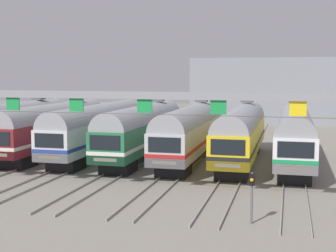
% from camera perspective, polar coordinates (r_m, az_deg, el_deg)
% --- Properties ---
extents(ground_plane, '(160.00, 160.00, 0.00)m').
position_cam_1_polar(ground_plane, '(42.87, -2.97, -3.89)').
color(ground_plane, gray).
extents(track_bed, '(27.42, 70.00, 0.15)m').
position_cam_1_polar(track_bed, '(59.13, 1.91, -1.03)').
color(track_bed, gray).
rests_on(track_bed, ground).
extents(commuter_train_orange, '(2.88, 18.06, 5.05)m').
position_cam_1_polar(commuter_train_orange, '(47.93, -17.96, 0.13)').
color(commuter_train_orange, orange).
rests_on(commuter_train_orange, ground).
extents(commuter_train_maroon, '(2.88, 18.06, 5.05)m').
position_cam_1_polar(commuter_train_maroon, '(45.78, -13.38, -0.01)').
color(commuter_train_maroon, maroon).
rests_on(commuter_train_maroon, ground).
extents(commuter_train_silver, '(2.88, 18.06, 4.77)m').
position_cam_1_polar(commuter_train_silver, '(43.95, -8.38, -0.16)').
color(commuter_train_silver, silver).
rests_on(commuter_train_silver, ground).
extents(commuter_train_green, '(2.88, 18.06, 5.05)m').
position_cam_1_polar(commuter_train_green, '(42.48, -3.00, -0.32)').
color(commuter_train_green, '#236B42').
rests_on(commuter_train_green, ground).
extents(commuter_train_stainless, '(2.88, 18.06, 5.05)m').
position_cam_1_polar(commuter_train_stainless, '(41.42, 2.72, -0.48)').
color(commuter_train_stainless, '#B2B5BA').
rests_on(commuter_train_stainless, ground).
extents(commuter_train_yellow, '(2.88, 18.06, 5.05)m').
position_cam_1_polar(commuter_train_yellow, '(40.78, 8.68, -0.65)').
color(commuter_train_yellow, gold).
rests_on(commuter_train_yellow, ground).
extents(commuter_train_white, '(2.88, 18.06, 5.05)m').
position_cam_1_polar(commuter_train_white, '(40.59, 14.76, -0.82)').
color(commuter_train_white, white).
rests_on(commuter_train_white, ground).
extents(catenary_gantry, '(31.16, 0.44, 6.97)m').
position_cam_1_polar(catenary_gantry, '(29.66, -10.78, 2.14)').
color(catenary_gantry, gray).
rests_on(catenary_gantry, ground).
extents(yard_signal_mast, '(0.28, 0.35, 2.61)m').
position_cam_1_polar(yard_signal_mast, '(24.56, 9.90, -7.23)').
color(yard_signal_mast, '#59595E').
rests_on(yard_signal_mast, ground).
extents(maintenance_building, '(21.69, 10.00, 9.90)m').
position_cam_1_polar(maintenance_building, '(77.57, 11.22, 4.19)').
color(maintenance_building, gray).
rests_on(maintenance_building, ground).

